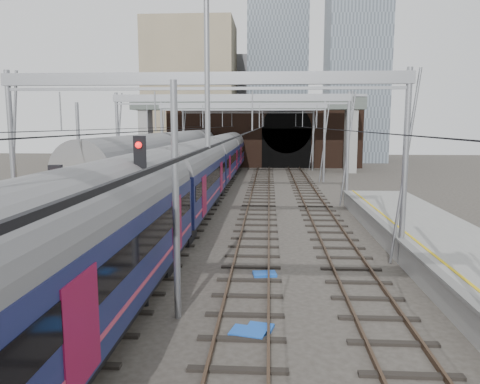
# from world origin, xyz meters

# --- Properties ---
(ground) EXTENTS (160.00, 160.00, 0.00)m
(ground) POSITION_xyz_m (0.00, 0.00, 0.00)
(ground) COLOR #38332D
(ground) RESTS_ON ground
(tracks) EXTENTS (14.40, 80.00, 0.22)m
(tracks) POSITION_xyz_m (0.00, 15.00, 0.02)
(tracks) COLOR #4C3828
(tracks) RESTS_ON ground
(overhead_line) EXTENTS (16.80, 80.00, 8.00)m
(overhead_line) POSITION_xyz_m (0.00, 21.49, 6.57)
(overhead_line) COLOR gray
(overhead_line) RESTS_ON ground
(retaining_wall) EXTENTS (28.00, 2.75, 9.00)m
(retaining_wall) POSITION_xyz_m (1.40, 51.93, 4.33)
(retaining_wall) COLOR #301D15
(retaining_wall) RESTS_ON ground
(overbridge) EXTENTS (28.00, 3.00, 9.25)m
(overbridge) POSITION_xyz_m (0.00, 46.00, 7.27)
(overbridge) COLOR gray
(overbridge) RESTS_ON ground
(city_skyline) EXTENTS (37.50, 27.50, 60.00)m
(city_skyline) POSITION_xyz_m (2.73, 70.48, 17.09)
(city_skyline) COLOR tan
(city_skyline) RESTS_ON ground
(train_main) EXTENTS (2.76, 63.82, 4.76)m
(train_main) POSITION_xyz_m (-2.00, 24.71, 2.46)
(train_main) COLOR black
(train_main) RESTS_ON ground
(train_second) EXTENTS (3.00, 52.06, 5.10)m
(train_second) POSITION_xyz_m (-6.00, 35.02, 2.61)
(train_second) COLOR black
(train_second) RESTS_ON ground
(signal_near_left) EXTENTS (0.36, 0.46, 4.73)m
(signal_near_left) POSITION_xyz_m (-2.82, 0.58, 2.99)
(signal_near_left) COLOR black
(signal_near_left) RESTS_ON ground
(signal_near_centre) EXTENTS (0.42, 0.49, 5.43)m
(signal_near_centre) POSITION_xyz_m (-1.20, 2.79, 3.37)
(signal_near_centre) COLOR black
(signal_near_centre) RESTS_ON ground
(equip_cover_a) EXTENTS (1.11, 0.90, 0.11)m
(equip_cover_a) POSITION_xyz_m (2.16, 0.97, 0.06)
(equip_cover_a) COLOR blue
(equip_cover_a) RESTS_ON ground
(equip_cover_b) EXTENTS (0.82, 0.66, 0.09)m
(equip_cover_b) POSITION_xyz_m (2.48, 1.37, 0.04)
(equip_cover_b) COLOR blue
(equip_cover_b) RESTS_ON ground
(equip_cover_c) EXTENTS (0.96, 0.74, 0.10)m
(equip_cover_c) POSITION_xyz_m (2.56, 6.14, 0.05)
(equip_cover_c) COLOR blue
(equip_cover_c) RESTS_ON ground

